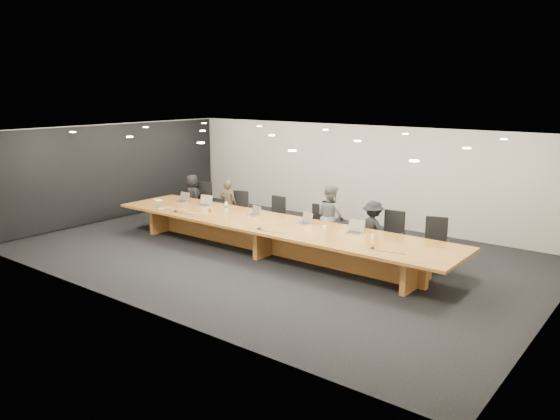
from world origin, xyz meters
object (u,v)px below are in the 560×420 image
at_px(person_c, 330,217).
at_px(chair_mid_left, 273,216).
at_px(mic_left, 176,211).
at_px(person_a, 193,197).
at_px(chair_right, 390,236).
at_px(person_b, 228,204).
at_px(paper_cup_near, 324,228).
at_px(chair_left, 237,211).
at_px(laptop_a, 181,197).
at_px(chair_mid_right, 317,225).
at_px(laptop_b, 204,201).
at_px(laptop_e, 355,227).
at_px(laptop_d, 303,218).
at_px(chair_far_right, 435,243).
at_px(av_box, 160,207).
at_px(paper_cup_far, 372,237).
at_px(person_d, 373,230).
at_px(amber_mug, 210,211).
at_px(mic_center, 259,228).
at_px(chair_far_left, 201,202).
at_px(mic_right, 372,247).
at_px(water_bottle, 226,207).
at_px(conference_table, 272,232).
at_px(laptop_c, 253,210).

bearing_deg(person_c, chair_mid_left, 20.74).
bearing_deg(mic_left, person_a, 125.73).
height_order(chair_right, person_a, person_a).
bearing_deg(person_b, paper_cup_near, 146.65).
height_order(chair_left, laptop_a, chair_left).
xyz_separation_m(chair_mid_right, laptop_a, (-3.91, -0.85, 0.37)).
bearing_deg(laptop_b, laptop_e, -12.08).
bearing_deg(person_c, laptop_d, 100.07).
relative_size(chair_far_right, av_box, 5.19).
height_order(chair_far_right, paper_cup_far, chair_far_right).
distance_m(chair_left, person_a, 1.83).
xyz_separation_m(person_d, laptop_b, (-4.61, -0.81, 0.23)).
height_order(chair_left, chair_mid_right, chair_left).
height_order(laptop_e, amber_mug, laptop_e).
bearing_deg(paper_cup_far, chair_mid_right, 153.82).
bearing_deg(paper_cup_far, person_d, 117.75).
height_order(chair_mid_right, mic_center, chair_mid_right).
bearing_deg(chair_right, chair_mid_left, 176.01).
bearing_deg(amber_mug, paper_cup_near, 5.28).
bearing_deg(laptop_d, chair_left, -177.99).
bearing_deg(laptop_a, person_d, 9.41).
relative_size(paper_cup_near, av_box, 0.46).
bearing_deg(chair_right, laptop_b, -173.25).
bearing_deg(person_a, chair_mid_left, -160.79).
bearing_deg(chair_right, chair_far_left, 176.43).
height_order(chair_far_left, person_c, person_c).
bearing_deg(laptop_e, mic_right, -51.93).
height_order(chair_far_left, chair_right, same).
distance_m(laptop_d, water_bottle, 2.31).
distance_m(chair_right, laptop_a, 5.95).
distance_m(conference_table, water_bottle, 1.72).
bearing_deg(laptop_c, paper_cup_near, 7.45).
bearing_deg(conference_table, av_box, -171.00).
xyz_separation_m(person_d, av_box, (-5.34, -1.70, 0.10)).
bearing_deg(mic_center, chair_mid_right, 80.47).
bearing_deg(av_box, chair_mid_left, 54.59).
bearing_deg(chair_right, laptop_c, -167.89).
xyz_separation_m(chair_mid_left, mic_left, (-1.70, -1.85, 0.24)).
relative_size(chair_right, amber_mug, 12.56).
relative_size(chair_mid_right, person_d, 0.78).
xyz_separation_m(person_a, laptop_c, (3.10, -0.89, 0.19)).
xyz_separation_m(chair_far_left, chair_left, (1.55, -0.13, -0.03)).
xyz_separation_m(conference_table, laptop_a, (-3.47, 0.35, 0.36)).
height_order(person_b, person_d, person_b).
distance_m(laptop_a, amber_mug, 1.62).
bearing_deg(person_b, paper_cup_far, 149.83).
height_order(chair_far_left, person_d, person_d).
distance_m(chair_far_left, mic_center, 4.27).
bearing_deg(amber_mug, person_a, 146.94).
bearing_deg(laptop_c, chair_mid_left, 108.05).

